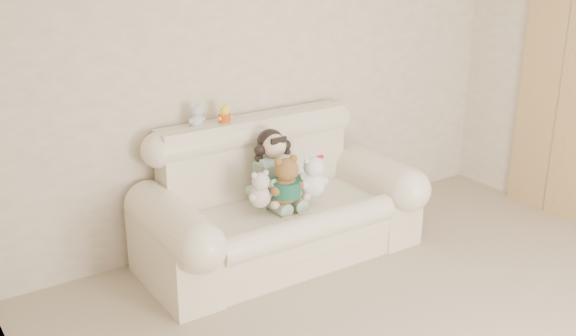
{
  "coord_description": "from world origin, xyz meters",
  "views": [
    {
      "loc": [
        -2.76,
        -1.89,
        2.39
      ],
      "look_at": [
        -0.25,
        1.9,
        0.75
      ],
      "focal_mm": 41.98,
      "sensor_mm": 36.0,
      "label": 1
    }
  ],
  "objects_px": {
    "brown_teddy": "(286,176)",
    "white_cat": "(313,172)",
    "cream_teddy": "(260,186)",
    "seated_child": "(274,167)",
    "sofa": "(281,194)"
  },
  "relations": [
    {
      "from": "brown_teddy",
      "to": "white_cat",
      "type": "xyz_separation_m",
      "value": [
        0.24,
        0.01,
        -0.02
      ]
    },
    {
      "from": "sofa",
      "to": "seated_child",
      "type": "xyz_separation_m",
      "value": [
        -0.01,
        0.08,
        0.19
      ]
    },
    {
      "from": "seated_child",
      "to": "cream_teddy",
      "type": "distance_m",
      "value": 0.29
    },
    {
      "from": "brown_teddy",
      "to": "white_cat",
      "type": "bearing_deg",
      "value": -17.35
    },
    {
      "from": "brown_teddy",
      "to": "cream_teddy",
      "type": "relative_size",
      "value": 1.34
    },
    {
      "from": "brown_teddy",
      "to": "seated_child",
      "type": "bearing_deg",
      "value": 60.2
    },
    {
      "from": "brown_teddy",
      "to": "white_cat",
      "type": "distance_m",
      "value": 0.24
    },
    {
      "from": "cream_teddy",
      "to": "seated_child",
      "type": "bearing_deg",
      "value": 47.23
    },
    {
      "from": "sofa",
      "to": "seated_child",
      "type": "bearing_deg",
      "value": 96.69
    },
    {
      "from": "seated_child",
      "to": "cream_teddy",
      "type": "bearing_deg",
      "value": -148.45
    },
    {
      "from": "sofa",
      "to": "seated_child",
      "type": "relative_size",
      "value": 3.63
    },
    {
      "from": "brown_teddy",
      "to": "cream_teddy",
      "type": "xyz_separation_m",
      "value": [
        -0.18,
        0.05,
        -0.05
      ]
    },
    {
      "from": "seated_child",
      "to": "cream_teddy",
      "type": "relative_size",
      "value": 1.81
    },
    {
      "from": "brown_teddy",
      "to": "white_cat",
      "type": "relative_size",
      "value": 1.13
    },
    {
      "from": "brown_teddy",
      "to": "cream_teddy",
      "type": "bearing_deg",
      "value": 144.39
    }
  ]
}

